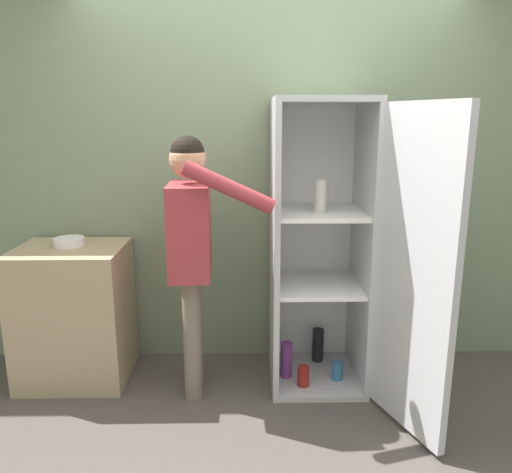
% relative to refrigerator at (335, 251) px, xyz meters
% --- Properties ---
extents(ground_plane, '(12.00, 12.00, 0.00)m').
position_rel_refrigerator_xyz_m(ground_plane, '(-0.39, -0.53, -0.89)').
color(ground_plane, '#4C4742').
extents(wall_back, '(7.00, 0.06, 2.55)m').
position_rel_refrigerator_xyz_m(wall_back, '(-0.39, 0.45, 0.38)').
color(wall_back, gray).
rests_on(wall_back, ground_plane).
extents(refrigerator, '(0.85, 1.20, 1.82)m').
position_rel_refrigerator_xyz_m(refrigerator, '(0.00, 0.00, 0.00)').
color(refrigerator, '#B7BABC').
rests_on(refrigerator, ground_plane).
extents(person, '(0.63, 0.56, 1.61)m').
position_rel_refrigerator_xyz_m(person, '(-0.88, -0.08, 0.12)').
color(person, '#726656').
rests_on(person, ground_plane).
extents(counter, '(0.68, 0.57, 0.90)m').
position_rel_refrigerator_xyz_m(counter, '(-1.68, 0.12, -0.45)').
color(counter, tan).
rests_on(counter, ground_plane).
extents(bowl, '(0.19, 0.19, 0.05)m').
position_rel_refrigerator_xyz_m(bowl, '(-1.69, 0.17, 0.03)').
color(bowl, white).
rests_on(bowl, counter).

